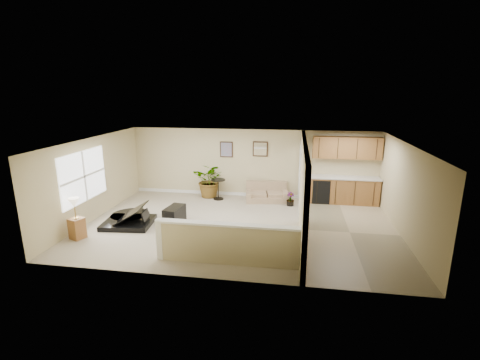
% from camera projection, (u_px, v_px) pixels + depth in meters
% --- Properties ---
extents(floor, '(9.00, 9.00, 0.00)m').
position_uv_depth(floor, '(239.00, 226.00, 10.21)').
color(floor, tan).
rests_on(floor, ground).
extents(back_wall, '(9.00, 0.04, 2.50)m').
position_uv_depth(back_wall, '(252.00, 163.00, 12.76)').
color(back_wall, '#C5B687').
rests_on(back_wall, floor).
extents(front_wall, '(9.00, 0.04, 2.50)m').
position_uv_depth(front_wall, '(215.00, 224.00, 7.03)').
color(front_wall, '#C5B687').
rests_on(front_wall, floor).
extents(left_wall, '(0.04, 6.00, 2.50)m').
position_uv_depth(left_wall, '(93.00, 179.00, 10.58)').
color(left_wall, '#C5B687').
rests_on(left_wall, floor).
extents(right_wall, '(0.04, 6.00, 2.50)m').
position_uv_depth(right_wall, '(406.00, 192.00, 9.21)').
color(right_wall, '#C5B687').
rests_on(right_wall, floor).
extents(ceiling, '(9.00, 6.00, 0.04)m').
position_uv_depth(ceiling, '(239.00, 141.00, 9.58)').
color(ceiling, silver).
rests_on(ceiling, back_wall).
extents(kitchen_vinyl, '(2.70, 6.00, 0.01)m').
position_uv_depth(kitchen_vinyl, '(350.00, 232.00, 9.73)').
color(kitchen_vinyl, tan).
rests_on(kitchen_vinyl, floor).
extents(interior_partition, '(0.18, 5.99, 2.50)m').
position_uv_depth(interior_partition, '(303.00, 186.00, 9.87)').
color(interior_partition, '#C5B687').
rests_on(interior_partition, floor).
extents(pony_half_wall, '(3.42, 0.22, 1.00)m').
position_uv_depth(pony_half_wall, '(226.00, 243.00, 7.87)').
color(pony_half_wall, '#C5B687').
rests_on(pony_half_wall, floor).
extents(left_window, '(0.05, 2.15, 1.45)m').
position_uv_depth(left_window, '(83.00, 176.00, 10.05)').
color(left_window, white).
rests_on(left_window, left_wall).
extents(wall_art_left, '(0.48, 0.04, 0.58)m').
position_uv_depth(wall_art_left, '(226.00, 149.00, 12.75)').
color(wall_art_left, '#311F11').
rests_on(wall_art_left, back_wall).
extents(wall_mirror, '(0.55, 0.04, 0.55)m').
position_uv_depth(wall_mirror, '(260.00, 149.00, 12.55)').
color(wall_mirror, '#311F11').
rests_on(wall_mirror, back_wall).
extents(kitchen_cabinets, '(2.36, 0.65, 2.33)m').
position_uv_depth(kitchen_cabinets, '(342.00, 179.00, 12.12)').
color(kitchen_cabinets, '#965731').
rests_on(kitchen_cabinets, floor).
extents(piano, '(1.71, 1.77, 1.31)m').
position_uv_depth(piano, '(128.00, 206.00, 10.28)').
color(piano, black).
rests_on(piano, floor).
extents(piano_bench, '(0.50, 0.84, 0.53)m').
position_uv_depth(piano_bench, '(175.00, 215.00, 10.31)').
color(piano_bench, black).
rests_on(piano_bench, floor).
extents(loveseat, '(1.61, 1.06, 0.85)m').
position_uv_depth(loveseat, '(267.00, 192.00, 12.49)').
color(loveseat, tan).
rests_on(loveseat, floor).
extents(accent_table, '(0.51, 0.51, 0.74)m').
position_uv_depth(accent_table, '(218.00, 187.00, 12.57)').
color(accent_table, black).
rests_on(accent_table, floor).
extents(palm_plant, '(1.31, 1.18, 1.29)m').
position_uv_depth(palm_plant, '(210.00, 180.00, 12.81)').
color(palm_plant, black).
rests_on(palm_plant, floor).
extents(small_plant, '(0.31, 0.31, 0.47)m').
position_uv_depth(small_plant, '(290.00, 200.00, 11.95)').
color(small_plant, black).
rests_on(small_plant, floor).
extents(lamp_stand, '(0.43, 0.43, 1.13)m').
position_uv_depth(lamp_stand, '(76.00, 222.00, 9.25)').
color(lamp_stand, '#965731').
rests_on(lamp_stand, floor).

